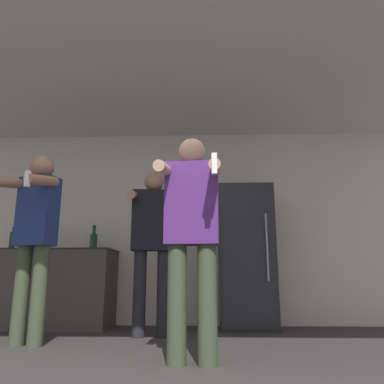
{
  "coord_description": "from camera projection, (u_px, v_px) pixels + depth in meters",
  "views": [
    {
      "loc": [
        0.61,
        -1.87,
        0.57
      ],
      "look_at": [
        0.52,
        0.86,
        1.21
      ],
      "focal_mm": 35.0,
      "sensor_mm": 36.0,
      "label": 1
    }
  ],
  "objects": [
    {
      "name": "wall_back",
      "position": [
        159.0,
        225.0,
        5.03
      ],
      "size": [
        7.0,
        0.06,
        2.55
      ],
      "color": "beige",
      "rests_on": "ground_plane"
    },
    {
      "name": "ceiling_slab",
      "position": [
        143.0,
        77.0,
        3.79
      ],
      "size": [
        7.0,
        3.6,
        0.05
      ],
      "color": "silver",
      "rests_on": "wall_back"
    },
    {
      "name": "refrigerator",
      "position": [
        246.0,
        256.0,
        4.55
      ],
      "size": [
        0.65,
        0.67,
        1.69
      ],
      "color": "#262628",
      "rests_on": "ground_plane"
    },
    {
      "name": "counter",
      "position": [
        53.0,
        288.0,
        4.54
      ],
      "size": [
        1.47,
        0.67,
        0.93
      ],
      "color": "#47423D",
      "rests_on": "ground_plane"
    },
    {
      "name": "bottle_clear_vodka",
      "position": [
        27.0,
        242.0,
        4.75
      ],
      "size": [
        0.09,
        0.09,
        0.29
      ],
      "color": "#194723",
      "rests_on": "counter"
    },
    {
      "name": "bottle_dark_rum",
      "position": [
        93.0,
        240.0,
        4.73
      ],
      "size": [
        0.09,
        0.09,
        0.32
      ],
      "color": "#194723",
      "rests_on": "counter"
    },
    {
      "name": "bottle_tall_gin",
      "position": [
        12.0,
        240.0,
        4.76
      ],
      "size": [
        0.07,
        0.07,
        0.32
      ],
      "color": "#194723",
      "rests_on": "counter"
    },
    {
      "name": "person_woman_foreground",
      "position": [
        192.0,
        228.0,
        2.73
      ],
      "size": [
        0.48,
        0.52,
        1.63
      ],
      "color": "#38422D",
      "rests_on": "ground_plane"
    },
    {
      "name": "person_man_side",
      "position": [
        35.0,
        230.0,
        3.48
      ],
      "size": [
        0.51,
        0.56,
        1.75
      ],
      "color": "#38422D",
      "rests_on": "ground_plane"
    },
    {
      "name": "person_spectator_back",
      "position": [
        153.0,
        236.0,
        3.98
      ],
      "size": [
        0.54,
        0.45,
        1.73
      ],
      "color": "black",
      "rests_on": "ground_plane"
    }
  ]
}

